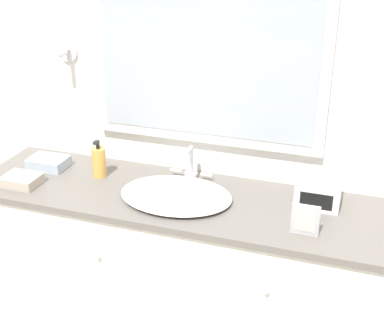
{
  "coord_description": "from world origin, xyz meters",
  "views": [
    {
      "loc": [
        0.63,
        -1.66,
        1.95
      ],
      "look_at": [
        -0.03,
        0.29,
        1.05
      ],
      "focal_mm": 50.0,
      "sensor_mm": 36.0,
      "label": 1
    }
  ],
  "objects_px": {
    "sink_basin": "(176,194)",
    "soap_bottle": "(99,162)",
    "appliance_box": "(318,193)",
    "picture_frame": "(305,220)"
  },
  "relations": [
    {
      "from": "sink_basin",
      "to": "soap_bottle",
      "type": "height_order",
      "value": "soap_bottle"
    },
    {
      "from": "soap_bottle",
      "to": "appliance_box",
      "type": "height_order",
      "value": "soap_bottle"
    },
    {
      "from": "appliance_box",
      "to": "sink_basin",
      "type": "bearing_deg",
      "value": -166.56
    },
    {
      "from": "soap_bottle",
      "to": "picture_frame",
      "type": "xyz_separation_m",
      "value": [
        0.99,
        -0.21,
        -0.01
      ]
    },
    {
      "from": "sink_basin",
      "to": "picture_frame",
      "type": "height_order",
      "value": "sink_basin"
    },
    {
      "from": "sink_basin",
      "to": "appliance_box",
      "type": "relative_size",
      "value": 2.67
    },
    {
      "from": "picture_frame",
      "to": "sink_basin",
      "type": "bearing_deg",
      "value": 167.92
    },
    {
      "from": "sink_basin",
      "to": "appliance_box",
      "type": "xyz_separation_m",
      "value": [
        0.59,
        0.14,
        0.03
      ]
    },
    {
      "from": "sink_basin",
      "to": "picture_frame",
      "type": "distance_m",
      "value": 0.58
    },
    {
      "from": "sink_basin",
      "to": "soap_bottle",
      "type": "distance_m",
      "value": 0.43
    }
  ]
}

